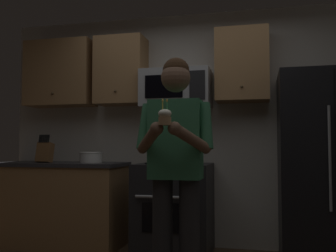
{
  "coord_description": "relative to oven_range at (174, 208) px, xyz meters",
  "views": [
    {
      "loc": [
        0.73,
        -2.61,
        1.1
      ],
      "look_at": [
        0.06,
        0.21,
        1.25
      ],
      "focal_mm": 41.73,
      "sensor_mm": 36.0,
      "label": 1
    }
  ],
  "objects": [
    {
      "name": "wall_back",
      "position": [
        0.15,
        0.39,
        0.84
      ],
      "size": [
        4.4,
        0.1,
        2.6
      ],
      "primitive_type": "cube",
      "color": "beige",
      "rests_on": "ground"
    },
    {
      "name": "oven_range",
      "position": [
        0.0,
        0.0,
        0.0
      ],
      "size": [
        0.76,
        0.7,
        0.93
      ],
      "color": "black",
      "rests_on": "ground"
    },
    {
      "name": "microwave",
      "position": [
        0.0,
        0.12,
        1.26
      ],
      "size": [
        0.74,
        0.41,
        0.4
      ],
      "color": "#9EA0A5"
    },
    {
      "name": "refrigerator",
      "position": [
        1.5,
        -0.04,
        0.44
      ],
      "size": [
        0.9,
        0.75,
        1.8
      ],
      "color": "black",
      "rests_on": "ground"
    },
    {
      "name": "cabinet_row_upper",
      "position": [
        -0.57,
        0.17,
        1.49
      ],
      "size": [
        2.78,
        0.36,
        0.76
      ],
      "color": "#9E7247"
    },
    {
      "name": "counter_left",
      "position": [
        -1.3,
        0.02,
        0.0
      ],
      "size": [
        1.44,
        0.66,
        0.92
      ],
      "color": "#9E7247",
      "rests_on": "ground"
    },
    {
      "name": "knife_block",
      "position": [
        -1.47,
        -0.03,
        0.58
      ],
      "size": [
        0.16,
        0.15,
        0.32
      ],
      "color": "brown",
      "rests_on": "counter_left"
    },
    {
      "name": "bowl_large_white",
      "position": [
        -0.95,
        0.04,
        0.52
      ],
      "size": [
        0.26,
        0.26,
        0.12
      ],
      "color": "white",
      "rests_on": "counter_left"
    },
    {
      "name": "person",
      "position": [
        0.27,
        -1.16,
        0.53
      ],
      "size": [
        0.6,
        0.48,
        1.76
      ],
      "color": "#262628",
      "rests_on": "ground"
    },
    {
      "name": "cupcake",
      "position": [
        0.27,
        -1.49,
        0.83
      ],
      "size": [
        0.09,
        0.09,
        0.17
      ],
      "color": "#A87F56"
    }
  ]
}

